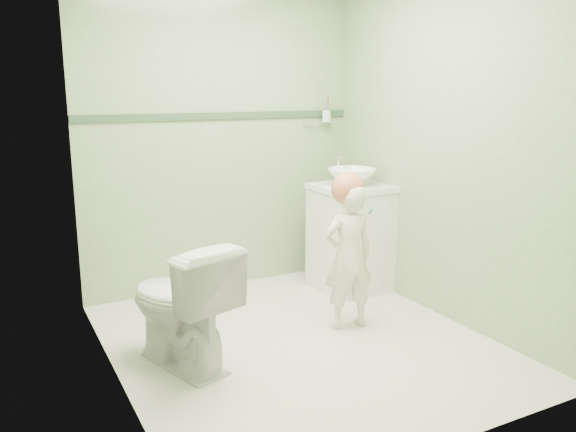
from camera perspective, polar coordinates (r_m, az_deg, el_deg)
ground at (r=3.74m, az=1.10°, el=-12.20°), size 2.50×2.50×0.00m
room_shell at (r=3.42m, az=1.18°, el=6.41°), size 2.50×2.54×2.40m
trim_stripe at (r=4.53m, az=-6.53°, el=9.70°), size 2.20×0.02×0.05m
vanity at (r=4.58m, az=6.10°, el=-2.29°), size 0.52×0.50×0.80m
counter at (r=4.50m, az=6.22°, el=2.77°), size 0.54×0.52×0.04m
basin at (r=4.49m, az=6.24°, el=3.83°), size 0.37×0.37×0.13m
faucet at (r=4.63m, az=4.98°, el=5.12°), size 0.03×0.13×0.18m
cup_holder at (r=4.88m, az=3.68°, el=9.71°), size 0.26×0.07×0.21m
toilet at (r=3.38m, az=-10.51°, el=-8.42°), size 0.61×0.81×0.74m
toddler at (r=3.83m, az=5.91°, el=-3.99°), size 0.37×0.27×0.96m
hair_cap at (r=3.75m, az=5.85°, el=2.67°), size 0.21×0.21×0.21m
teal_toothbrush at (r=3.68m, az=7.93°, el=0.51°), size 0.11×0.14×0.08m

